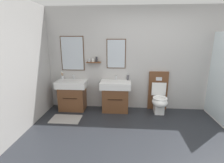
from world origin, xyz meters
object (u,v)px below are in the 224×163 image
at_px(vanity_sink_right, 116,95).
at_px(toilet, 159,97).
at_px(vanity_sink_left, 73,94).
at_px(toothbrush_cup, 62,77).
at_px(soap_dispenser, 128,77).

xyz_separation_m(vanity_sink_right, toilet, (1.08, 0.00, -0.03)).
distance_m(vanity_sink_left, toilet, 2.19).
height_order(vanity_sink_right, toothbrush_cup, toothbrush_cup).
distance_m(toilet, soap_dispenser, 0.92).
relative_size(toothbrush_cup, soap_dispenser, 1.25).
bearing_deg(toilet, vanity_sink_right, -179.84).
xyz_separation_m(vanity_sink_left, vanity_sink_right, (1.11, 0.00, 0.00)).
height_order(toilet, toothbrush_cup, toilet).
bearing_deg(toothbrush_cup, toilet, -3.69).
xyz_separation_m(toothbrush_cup, soap_dispenser, (1.71, 0.01, 0.01)).
bearing_deg(vanity_sink_left, toothbrush_cup, 150.99).
bearing_deg(vanity_sink_left, toilet, 0.08).
xyz_separation_m(vanity_sink_left, toilet, (2.19, 0.00, -0.03)).
relative_size(vanity_sink_right, toilet, 0.77).
relative_size(toilet, soap_dispenser, 5.95).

